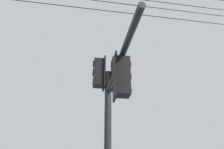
% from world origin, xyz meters
% --- Properties ---
extents(signal_mast_assembly, '(1.99, 3.83, 6.02)m').
position_xyz_m(signal_mast_assembly, '(0.38, 0.16, 4.24)').
color(signal_mast_assembly, black).
rests_on(signal_mast_assembly, ground).
extents(overhead_wire_span, '(22.39, 9.03, 1.24)m').
position_xyz_m(overhead_wire_span, '(-0.86, 0.03, 8.51)').
color(overhead_wire_span, black).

